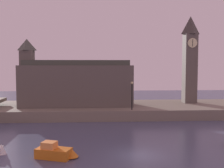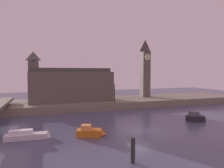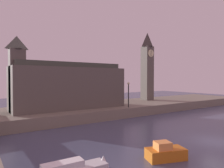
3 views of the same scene
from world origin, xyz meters
The scene contains 6 objects.
ground_plane centered at (0.00, 0.00, 0.00)m, with size 120.00×120.00×0.00m, color #474C66.
far_embankment centered at (0.00, 20.00, 0.75)m, with size 70.00×12.00×1.50m, color slate.
clock_tower centered at (11.96, 21.77, 8.96)m, with size 2.23×2.28×14.42m.
parliament_hall centered at (-7.18, 19.42, 5.00)m, with size 17.17×5.38×10.32m.
streetlamp centered at (1.31, 14.97, 3.99)m, with size 0.36×0.36×4.01m.
boat_patrol_orange centered at (-7.03, -0.22, 0.51)m, with size 3.85×2.27×1.41m.
Camera 3 is at (-19.34, -10.66, 6.11)m, focal length 33.05 mm.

